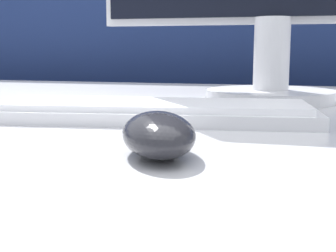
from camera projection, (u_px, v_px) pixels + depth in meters
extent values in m
cube|color=navy|center=(223.00, 157.00, 1.37)|extent=(5.00, 0.03, 1.01)
ellipsoid|color=#232328|center=(158.00, 134.00, 0.40)|extent=(0.10, 0.12, 0.04)
cube|color=silver|center=(149.00, 114.00, 0.60)|extent=(0.43, 0.18, 0.02)
cube|color=white|center=(149.00, 105.00, 0.60)|extent=(0.41, 0.16, 0.01)
cylinder|color=silver|center=(270.00, 96.00, 0.81)|extent=(0.22, 0.22, 0.02)
cylinder|color=silver|center=(272.00, 54.00, 0.80)|extent=(0.06, 0.06, 0.12)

